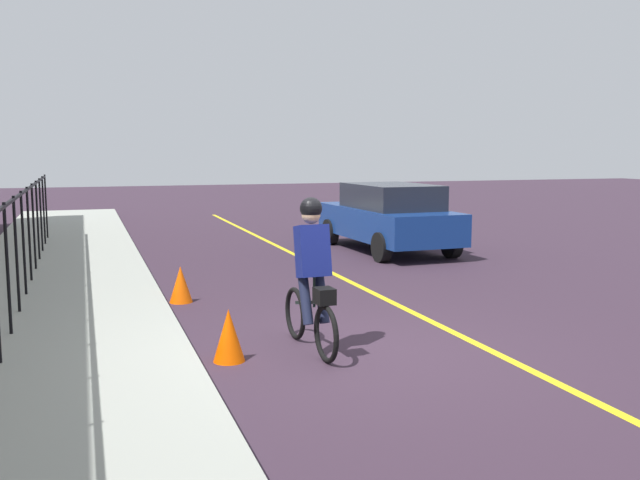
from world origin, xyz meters
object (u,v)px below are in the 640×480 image
object	(u,v)px
traffic_cone_far	(181,284)
patrol_sedan	(388,216)
traffic_cone_near	(229,335)
cyclist_lead	(312,276)

from	to	relation	value
traffic_cone_far	patrol_sedan	bearing A→B (deg)	-52.84
traffic_cone_near	patrol_sedan	bearing A→B (deg)	-35.65
patrol_sedan	traffic_cone_near	world-z (taller)	patrol_sedan
cyclist_lead	traffic_cone_far	distance (m)	3.47
cyclist_lead	traffic_cone_near	xyz separation A→B (m)	(-0.05, 1.00, -0.61)
patrol_sedan	traffic_cone_far	distance (m)	6.75
patrol_sedan	traffic_cone_far	size ratio (longest dim) A/B	7.80
traffic_cone_near	cyclist_lead	bearing A→B (deg)	-87.34
traffic_cone_near	traffic_cone_far	xyz separation A→B (m)	(3.27, 0.10, -0.01)
traffic_cone_near	traffic_cone_far	world-z (taller)	traffic_cone_near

